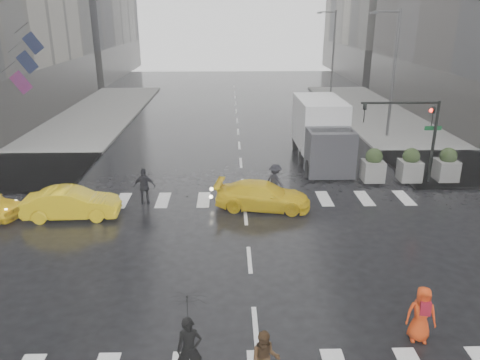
{
  "coord_description": "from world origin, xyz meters",
  "views": [
    {
      "loc": [
        -0.75,
        -15.44,
        8.7
      ],
      "look_at": [
        -0.3,
        2.0,
        2.46
      ],
      "focal_mm": 35.0,
      "sensor_mm": 36.0,
      "label": 1
    }
  ],
  "objects_px": {
    "pedestrian_orange": "(421,314)",
    "box_truck": "(322,131)",
    "taxi_mid": "(72,203)",
    "traffic_signal_pole": "(417,125)",
    "pedestrian_brown": "(265,359)"
  },
  "relations": [
    {
      "from": "pedestrian_orange",
      "to": "box_truck",
      "type": "bearing_deg",
      "value": 100.48
    },
    {
      "from": "taxi_mid",
      "to": "box_truck",
      "type": "height_order",
      "value": "box_truck"
    },
    {
      "from": "traffic_signal_pole",
      "to": "pedestrian_brown",
      "type": "xyz_separation_m",
      "value": [
        -8.91,
        -14.23,
        -2.45
      ]
    },
    {
      "from": "taxi_mid",
      "to": "box_truck",
      "type": "relative_size",
      "value": 0.59
    },
    {
      "from": "pedestrian_brown",
      "to": "pedestrian_orange",
      "type": "height_order",
      "value": "pedestrian_orange"
    },
    {
      "from": "traffic_signal_pole",
      "to": "box_truck",
      "type": "bearing_deg",
      "value": 135.9
    },
    {
      "from": "pedestrian_orange",
      "to": "box_truck",
      "type": "relative_size",
      "value": 0.23
    },
    {
      "from": "traffic_signal_pole",
      "to": "box_truck",
      "type": "relative_size",
      "value": 0.64
    },
    {
      "from": "traffic_signal_pole",
      "to": "box_truck",
      "type": "xyz_separation_m",
      "value": [
        -4.11,
        3.98,
        -1.21
      ]
    },
    {
      "from": "pedestrian_brown",
      "to": "taxi_mid",
      "type": "distance_m",
      "value": 12.94
    },
    {
      "from": "pedestrian_brown",
      "to": "pedestrian_orange",
      "type": "xyz_separation_m",
      "value": [
        4.46,
        1.59,
        0.08
      ]
    },
    {
      "from": "taxi_mid",
      "to": "box_truck",
      "type": "distance_m",
      "value": 15.03
    },
    {
      "from": "pedestrian_brown",
      "to": "taxi_mid",
      "type": "xyz_separation_m",
      "value": [
        -7.88,
        10.26,
        -0.08
      ]
    },
    {
      "from": "taxi_mid",
      "to": "pedestrian_orange",
      "type": "bearing_deg",
      "value": -128.02
    },
    {
      "from": "pedestrian_orange",
      "to": "box_truck",
      "type": "distance_m",
      "value": 16.67
    }
  ]
}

